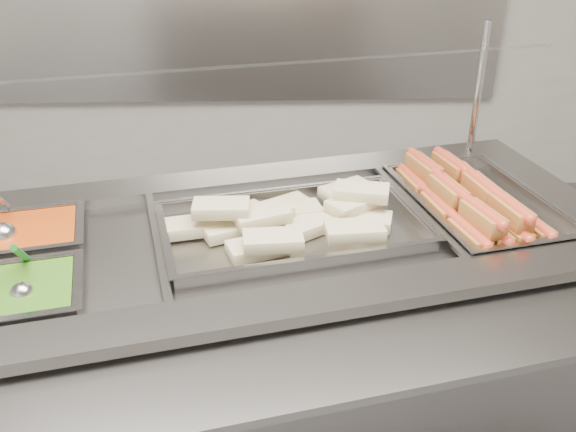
{
  "coord_description": "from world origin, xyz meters",
  "views": [
    {
      "loc": [
        0.14,
        -1.25,
        1.75
      ],
      "look_at": [
        0.2,
        0.31,
        0.94
      ],
      "focal_mm": 40.0,
      "sensor_mm": 36.0,
      "label": 1
    }
  ],
  "objects_px": {
    "sneeze_guard": "(249,71)",
    "steam_counter": "(272,357)",
    "serving_spoon": "(22,286)",
    "pan_wraps": "(292,231)",
    "ladle": "(4,233)",
    "pan_hotdogs": "(476,212)"
  },
  "relations": [
    {
      "from": "ladle",
      "to": "sneeze_guard",
      "type": "bearing_deg",
      "value": 20.4
    },
    {
      "from": "pan_hotdogs",
      "to": "serving_spoon",
      "type": "height_order",
      "value": "serving_spoon"
    },
    {
      "from": "sneeze_guard",
      "to": "pan_wraps",
      "type": "relative_size",
      "value": 2.22
    },
    {
      "from": "pan_hotdogs",
      "to": "ladle",
      "type": "distance_m",
      "value": 1.34
    },
    {
      "from": "steam_counter",
      "to": "pan_wraps",
      "type": "height_order",
      "value": "pan_wraps"
    },
    {
      "from": "pan_wraps",
      "to": "steam_counter",
      "type": "bearing_deg",
      "value": -166.92
    },
    {
      "from": "sneeze_guard",
      "to": "pan_wraps",
      "type": "bearing_deg",
      "value": -61.58
    },
    {
      "from": "pan_hotdogs",
      "to": "serving_spoon",
      "type": "distance_m",
      "value": 1.27
    },
    {
      "from": "sneeze_guard",
      "to": "steam_counter",
      "type": "bearing_deg",
      "value": -76.92
    },
    {
      "from": "pan_wraps",
      "to": "serving_spoon",
      "type": "xyz_separation_m",
      "value": [
        -0.63,
        -0.3,
        0.04
      ]
    },
    {
      "from": "serving_spoon",
      "to": "pan_hotdogs",
      "type": "bearing_deg",
      "value": 19.97
    },
    {
      "from": "steam_counter",
      "to": "sneeze_guard",
      "type": "xyz_separation_m",
      "value": [
        -0.05,
        0.22,
        0.83
      ]
    },
    {
      "from": "pan_wraps",
      "to": "ladle",
      "type": "bearing_deg",
      "value": -176.87
    },
    {
      "from": "sneeze_guard",
      "to": "pan_wraps",
      "type": "xyz_separation_m",
      "value": [
        0.11,
        -0.2,
        -0.4
      ]
    },
    {
      "from": "ladle",
      "to": "pan_wraps",
      "type": "bearing_deg",
      "value": 3.13
    },
    {
      "from": "serving_spoon",
      "to": "ladle",
      "type": "bearing_deg",
      "value": 117.09
    },
    {
      "from": "serving_spoon",
      "to": "pan_wraps",
      "type": "bearing_deg",
      "value": 25.6
    },
    {
      "from": "steam_counter",
      "to": "serving_spoon",
      "type": "distance_m",
      "value": 0.8
    },
    {
      "from": "pan_wraps",
      "to": "ladle",
      "type": "xyz_separation_m",
      "value": [
        -0.77,
        -0.04,
        0.03
      ]
    },
    {
      "from": "steam_counter",
      "to": "pan_wraps",
      "type": "xyz_separation_m",
      "value": [
        0.06,
        0.01,
        0.43
      ]
    },
    {
      "from": "sneeze_guard",
      "to": "ladle",
      "type": "relative_size",
      "value": 8.87
    },
    {
      "from": "pan_hotdogs",
      "to": "ladle",
      "type": "xyz_separation_m",
      "value": [
        -1.33,
        -0.17,
        0.05
      ]
    }
  ]
}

